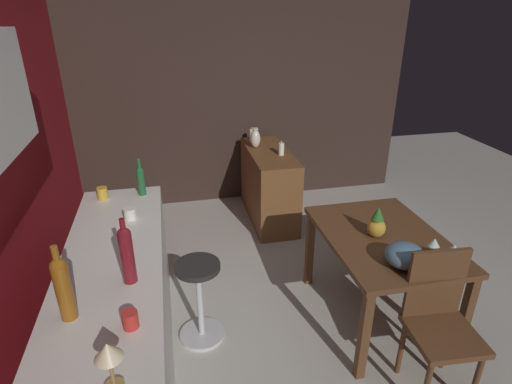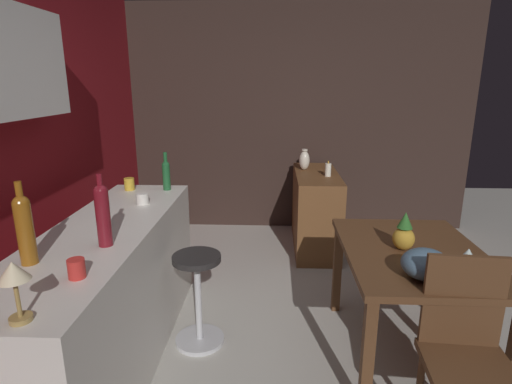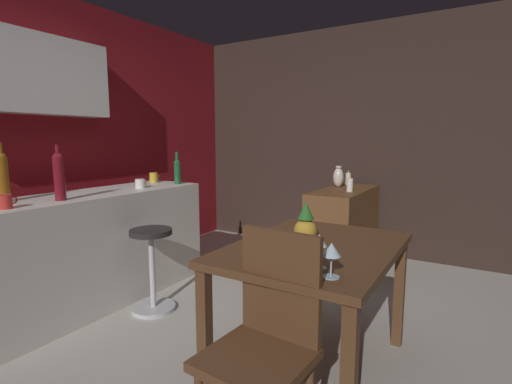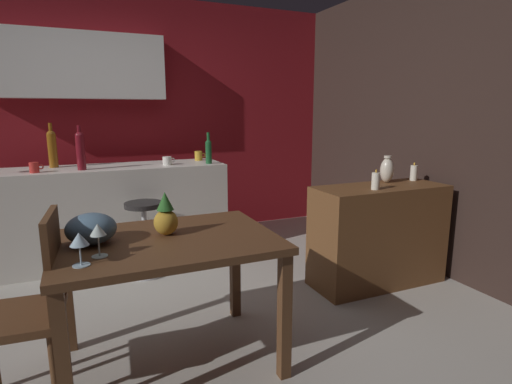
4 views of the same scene
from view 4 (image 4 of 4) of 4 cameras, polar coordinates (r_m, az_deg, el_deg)
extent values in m
plane|color=#B7B2A8|center=(2.97, -14.92, -17.49)|extent=(9.00, 9.00, 0.00)
cube|color=maroon|center=(4.70, -19.75, 9.33)|extent=(5.20, 0.10, 2.60)
cube|color=white|center=(4.59, -23.99, 15.89)|extent=(1.70, 0.32, 0.64)
cube|color=#33231E|center=(4.08, 21.68, 8.99)|extent=(0.10, 4.40, 2.60)
cube|color=#56351E|center=(2.25, -12.42, -6.83)|extent=(1.15, 0.84, 0.04)
cube|color=#56351E|center=(2.70, -25.02, -12.97)|extent=(0.06, 0.06, 0.70)
cube|color=#56351E|center=(2.85, -2.97, -10.58)|extent=(0.06, 0.06, 0.70)
cube|color=#56351E|center=(2.04, -25.43, -21.23)|extent=(0.06, 0.06, 0.70)
cube|color=#56351E|center=(2.23, 4.03, -17.07)|extent=(0.06, 0.06, 0.70)
cube|color=silver|center=(4.11, -19.36, -2.83)|extent=(2.10, 0.60, 0.90)
cube|color=brown|center=(3.49, 16.77, -5.84)|extent=(1.10, 0.44, 0.82)
cube|color=#56351E|center=(2.29, -30.58, -15.00)|extent=(0.43, 0.43, 0.04)
cube|color=#56351E|center=(2.17, -26.53, -9.03)|extent=(0.06, 0.38, 0.49)
cylinder|color=#56351E|center=(2.24, -26.42, -22.20)|extent=(0.04, 0.04, 0.44)
cylinder|color=#56351E|center=(2.51, -25.52, -18.24)|extent=(0.04, 0.04, 0.44)
cylinder|color=#262323|center=(3.59, -15.55, -1.74)|extent=(0.32, 0.32, 0.04)
cylinder|color=silver|center=(3.67, -15.29, -6.50)|extent=(0.04, 0.04, 0.60)
cylinder|color=silver|center=(3.77, -15.05, -10.81)|extent=(0.34, 0.34, 0.03)
cylinder|color=silver|center=(1.98, -23.33, -9.43)|extent=(0.08, 0.08, 0.00)
cylinder|color=silver|center=(1.96, -23.44, -8.14)|extent=(0.01, 0.01, 0.09)
cone|color=silver|center=(1.94, -23.61, -6.07)|extent=(0.08, 0.08, 0.06)
cylinder|color=silver|center=(2.06, -21.10, -8.41)|extent=(0.07, 0.07, 0.00)
cylinder|color=silver|center=(2.04, -21.20, -7.03)|extent=(0.01, 0.01, 0.10)
cone|color=silver|center=(2.02, -21.36, -4.92)|extent=(0.07, 0.07, 0.06)
ellipsoid|color=gold|center=(2.29, -12.54, -4.18)|extent=(0.13, 0.13, 0.14)
cone|color=#2D6B28|center=(2.26, -12.67, -1.24)|extent=(0.09, 0.09, 0.10)
ellipsoid|color=slate|center=(2.25, -22.16, -4.79)|extent=(0.25, 0.25, 0.16)
cylinder|color=#1E592D|center=(4.02, -6.67, 5.41)|extent=(0.06, 0.06, 0.20)
sphere|color=#1E592D|center=(4.01, -6.71, 6.85)|extent=(0.06, 0.06, 0.06)
cylinder|color=#1E592D|center=(4.01, -6.73, 7.72)|extent=(0.03, 0.03, 0.09)
cylinder|color=#8C5114|center=(4.16, -26.68, 5.14)|extent=(0.08, 0.08, 0.30)
sphere|color=#8C5114|center=(4.15, -26.86, 7.19)|extent=(0.08, 0.08, 0.08)
cylinder|color=#8C5114|center=(4.14, -26.94, 8.08)|extent=(0.03, 0.03, 0.08)
cylinder|color=maroon|center=(3.88, -23.40, 5.04)|extent=(0.07, 0.07, 0.30)
sphere|color=maroon|center=(3.87, -23.58, 7.21)|extent=(0.07, 0.07, 0.07)
cylinder|color=maroon|center=(3.86, -23.65, 8.07)|extent=(0.03, 0.03, 0.07)
cylinder|color=red|center=(3.88, -28.72, 3.03)|extent=(0.08, 0.08, 0.09)
torus|color=red|center=(3.88, -28.00, 3.16)|extent=(0.05, 0.01, 0.05)
cylinder|color=gold|center=(4.31, -8.08, 5.06)|extent=(0.08, 0.08, 0.10)
torus|color=gold|center=(4.32, -7.42, 5.16)|extent=(0.05, 0.01, 0.05)
cylinder|color=white|center=(4.00, -12.39, 4.31)|extent=(0.08, 0.08, 0.08)
torus|color=white|center=(4.01, -11.63, 4.42)|extent=(0.05, 0.01, 0.05)
cylinder|color=white|center=(3.22, 16.45, 1.48)|extent=(0.06, 0.06, 0.13)
ellipsoid|color=yellow|center=(3.21, 16.53, 2.83)|extent=(0.01, 0.01, 0.03)
cylinder|color=white|center=(3.75, 21.29, 2.51)|extent=(0.06, 0.06, 0.13)
ellipsoid|color=yellow|center=(3.74, 21.38, 3.69)|extent=(0.01, 0.01, 0.03)
ellipsoid|color=beige|center=(3.57, 17.92, 2.92)|extent=(0.11, 0.11, 0.21)
cylinder|color=beige|center=(3.56, 18.03, 4.72)|extent=(0.06, 0.06, 0.02)
camera|label=1|loc=(4.19, -54.85, 18.99)|focal=29.07mm
camera|label=2|loc=(3.58, -58.46, 11.38)|focal=28.56mm
camera|label=3|loc=(2.03, -72.26, 1.08)|focal=26.51mm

